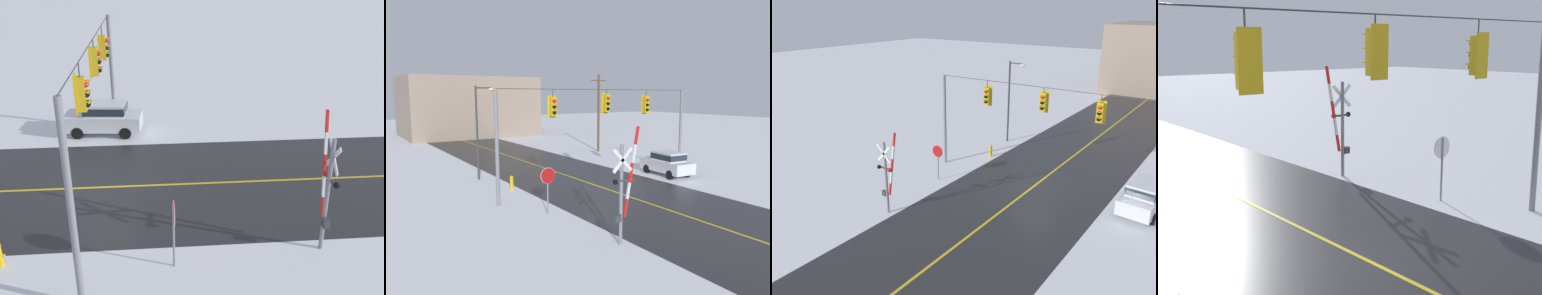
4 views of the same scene
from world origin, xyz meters
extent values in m
plane|color=white|center=(0.00, 0.00, 0.00)|extent=(160.00, 160.00, 0.00)
cylinder|color=gray|center=(-7.00, 0.00, 3.10)|extent=(0.20, 0.20, 6.20)
cylinder|color=gray|center=(7.00, 0.00, 3.10)|extent=(0.20, 0.20, 6.20)
cylinder|color=#38383D|center=(0.00, 0.00, 6.20)|extent=(14.00, 0.04, 0.04)
cylinder|color=#38383D|center=(-3.60, 0.00, 5.98)|extent=(0.04, 0.04, 0.44)
cube|color=gold|center=(-3.60, 0.00, 5.22)|extent=(0.34, 0.28, 1.08)
cube|color=gold|center=(-3.60, 0.16, 5.22)|extent=(0.52, 0.03, 1.26)
sphere|color=red|center=(-3.60, -0.15, 5.54)|extent=(0.24, 0.24, 0.24)
cube|color=gold|center=(-3.60, -0.22, 5.62)|extent=(0.26, 0.16, 0.03)
sphere|color=black|center=(-3.60, -0.15, 5.22)|extent=(0.24, 0.24, 0.24)
cube|color=gold|center=(-3.60, -0.22, 5.30)|extent=(0.26, 0.16, 0.03)
sphere|color=black|center=(-3.60, -0.15, 4.90)|extent=(0.24, 0.24, 0.24)
cube|color=gold|center=(-3.60, -0.22, 4.98)|extent=(0.26, 0.16, 0.03)
cylinder|color=#38383D|center=(0.22, 0.00, 6.05)|extent=(0.04, 0.04, 0.31)
cube|color=gold|center=(0.22, 0.00, 5.35)|extent=(0.34, 0.28, 1.08)
cube|color=gold|center=(0.22, 0.16, 5.35)|extent=(0.52, 0.03, 1.26)
sphere|color=red|center=(0.22, -0.15, 5.67)|extent=(0.24, 0.24, 0.24)
cube|color=gold|center=(0.22, -0.22, 5.76)|extent=(0.26, 0.16, 0.03)
sphere|color=black|center=(0.22, -0.15, 5.35)|extent=(0.24, 0.24, 0.24)
cube|color=gold|center=(0.22, -0.22, 5.44)|extent=(0.26, 0.16, 0.03)
sphere|color=black|center=(0.22, -0.15, 5.03)|extent=(0.24, 0.24, 0.24)
cube|color=gold|center=(0.22, -0.22, 5.12)|extent=(0.26, 0.16, 0.03)
cylinder|color=#38383D|center=(3.52, 0.00, 5.98)|extent=(0.04, 0.04, 0.44)
cube|color=gold|center=(3.52, 0.00, 5.22)|extent=(0.34, 0.28, 1.08)
cube|color=gold|center=(3.52, 0.16, 5.22)|extent=(0.52, 0.03, 1.26)
sphere|color=red|center=(3.52, -0.15, 5.54)|extent=(0.24, 0.24, 0.24)
cube|color=gold|center=(3.52, -0.22, 5.63)|extent=(0.26, 0.16, 0.03)
sphere|color=black|center=(3.52, -0.15, 5.22)|extent=(0.24, 0.24, 0.24)
cube|color=gold|center=(3.52, -0.22, 5.31)|extent=(0.26, 0.16, 0.03)
sphere|color=black|center=(3.52, -0.15, 4.90)|extent=(0.24, 0.24, 0.24)
cube|color=gold|center=(3.52, -0.22, 4.99)|extent=(0.26, 0.16, 0.03)
cylinder|color=gray|center=(-5.47, -2.70, 1.15)|extent=(0.07, 0.07, 2.30)
cylinder|color=#B71414|center=(-5.47, -2.74, 1.95)|extent=(0.76, 0.03, 0.76)
cylinder|color=white|center=(-5.47, -2.72, 1.95)|extent=(0.80, 0.01, 0.80)
cylinder|color=gray|center=(-4.94, -7.68, 2.00)|extent=(0.14, 0.14, 4.00)
cube|color=white|center=(-4.94, -7.73, 3.40)|extent=(0.98, 0.04, 0.98)
cube|color=white|center=(-4.94, -7.73, 3.40)|extent=(0.98, 0.04, 0.98)
cube|color=#38383D|center=(-4.94, -7.72, 2.60)|extent=(0.80, 0.06, 0.08)
sphere|color=black|center=(-5.32, -7.78, 2.60)|extent=(0.22, 0.22, 0.22)
sphere|color=red|center=(-4.56, -7.78, 2.60)|extent=(0.22, 0.22, 0.22)
cube|color=red|center=(-4.70, -7.68, 1.46)|extent=(0.23, 0.08, 0.73)
cube|color=white|center=(-4.57, -7.68, 2.17)|extent=(0.23, 0.08, 0.73)
cube|color=red|center=(-4.45, -7.68, 2.88)|extent=(0.23, 0.08, 0.73)
cube|color=white|center=(-4.32, -7.68, 3.60)|extent=(0.23, 0.08, 0.73)
cube|color=red|center=(-4.19, -7.68, 4.31)|extent=(0.23, 0.08, 0.73)
cube|color=#38383D|center=(-5.12, -7.68, 1.10)|extent=(0.28, 0.20, 0.28)
cube|color=white|center=(6.30, 0.56, 0.72)|extent=(2.12, 4.24, 0.80)
cube|color=white|center=(6.29, 0.41, 1.42)|extent=(1.68, 2.26, 0.64)
cube|color=#232D38|center=(6.29, 0.41, 1.42)|extent=(1.72, 2.34, 0.40)
sphere|color=#EFEACC|center=(5.92, 2.67, 0.77)|extent=(0.16, 0.16, 0.16)
sphere|color=#EFEACC|center=(7.06, 2.57, 0.77)|extent=(0.16, 0.16, 0.16)
cylinder|color=black|center=(5.62, 1.90, 0.32)|extent=(0.28, 0.66, 0.64)
cylinder|color=black|center=(7.21, 1.75, 0.32)|extent=(0.28, 0.66, 0.64)
cylinder|color=black|center=(5.39, -0.64, 0.32)|extent=(0.28, 0.66, 0.64)
cylinder|color=black|center=(6.98, -0.78, 0.32)|extent=(0.28, 0.66, 0.64)
cylinder|color=gold|center=(-5.00, 2.71, 0.39)|extent=(0.09, 0.10, 0.09)
camera|label=1|loc=(-17.44, -2.25, 9.35)|focal=42.94mm
camera|label=2|loc=(-14.25, -18.75, 5.91)|focal=35.42mm
camera|label=3|loc=(9.95, -21.49, 10.77)|focal=38.50mm
camera|label=4|loc=(8.26, 8.89, 5.56)|focal=47.94mm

